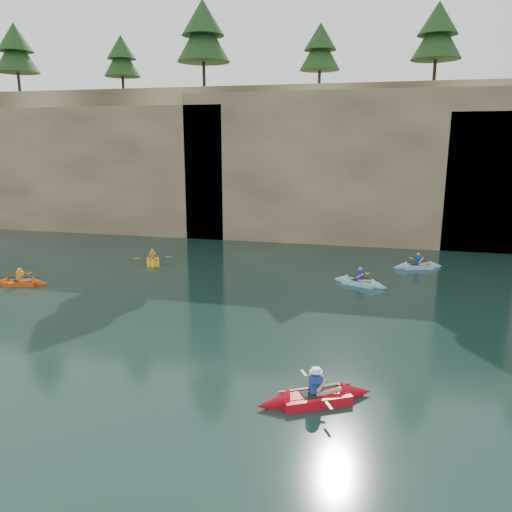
# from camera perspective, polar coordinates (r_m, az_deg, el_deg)

# --- Properties ---
(ground) EXTENTS (160.00, 160.00, 0.00)m
(ground) POSITION_cam_1_polar(r_m,az_deg,el_deg) (17.44, -2.87, -12.77)
(ground) COLOR black
(ground) RESTS_ON ground
(cliff) EXTENTS (70.00, 16.00, 12.00)m
(cliff) POSITION_cam_1_polar(r_m,az_deg,el_deg) (45.27, 8.11, 10.97)
(cliff) COLOR tan
(cliff) RESTS_ON ground
(cliff_slab_west) EXTENTS (26.00, 2.40, 10.56)m
(cliff_slab_west) POSITION_cam_1_polar(r_m,az_deg,el_deg) (44.97, -19.65, 9.42)
(cliff_slab_west) COLOR tan
(cliff_slab_west) RESTS_ON ground
(cliff_slab_center) EXTENTS (24.00, 2.40, 11.40)m
(cliff_slab_center) POSITION_cam_1_polar(r_m,az_deg,el_deg) (37.75, 10.00, 10.04)
(cliff_slab_center) COLOR tan
(cliff_slab_center) RESTS_ON ground
(sea_cave_west) EXTENTS (4.50, 1.00, 4.00)m
(sea_cave_west) POSITION_cam_1_polar(r_m,az_deg,el_deg) (43.66, -17.57, 5.14)
(sea_cave_west) COLOR black
(sea_cave_west) RESTS_ON ground
(sea_cave_center) EXTENTS (3.50, 1.00, 3.20)m
(sea_cave_center) POSITION_cam_1_polar(r_m,az_deg,el_deg) (38.41, 0.70, 4.13)
(sea_cave_center) COLOR black
(sea_cave_center) RESTS_ON ground
(sea_cave_east) EXTENTS (5.00, 1.00, 4.50)m
(sea_cave_east) POSITION_cam_1_polar(r_m,az_deg,el_deg) (37.75, 21.94, 4.02)
(sea_cave_east) COLOR black
(sea_cave_east) RESTS_ON ground
(cliff_pines) EXTENTS (56.00, 6.00, 7.83)m
(cliff_pines) POSITION_cam_1_polar(r_m,az_deg,el_deg) (41.12, 7.81, 24.68)
(cliff_pines) COLOR black
(cliff_pines) RESTS_ON cliff
(main_kayaker) EXTENTS (3.58, 2.44, 1.35)m
(main_kayaker) POSITION_cam_1_polar(r_m,az_deg,el_deg) (15.47, 6.79, -15.69)
(main_kayaker) COLOR red
(main_kayaker) RESTS_ON ground
(kayaker_orange) EXTENTS (3.15, 2.29, 1.17)m
(kayaker_orange) POSITION_cam_1_polar(r_m,az_deg,el_deg) (29.64, -25.28, -2.75)
(kayaker_orange) COLOR #D6440D
(kayaker_orange) RESTS_ON ground
(kayaker_ltblue_near) EXTENTS (3.15, 2.25, 1.23)m
(kayaker_ltblue_near) POSITION_cam_1_polar(r_m,az_deg,el_deg) (27.40, 11.76, -2.95)
(kayaker_ltblue_near) COLOR #84CADD
(kayaker_ltblue_near) RESTS_ON ground
(kayaker_yellow) EXTENTS (2.16, 2.94, 1.20)m
(kayaker_yellow) POSITION_cam_1_polar(r_m,az_deg,el_deg) (32.01, -11.69, -0.63)
(kayaker_yellow) COLOR yellow
(kayaker_yellow) RESTS_ON ground
(kayaker_ltblue_mid) EXTENTS (3.22, 2.25, 1.20)m
(kayaker_ltblue_mid) POSITION_cam_1_polar(r_m,az_deg,el_deg) (31.81, 17.98, -1.09)
(kayaker_ltblue_mid) COLOR #84B3DC
(kayaker_ltblue_mid) RESTS_ON ground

